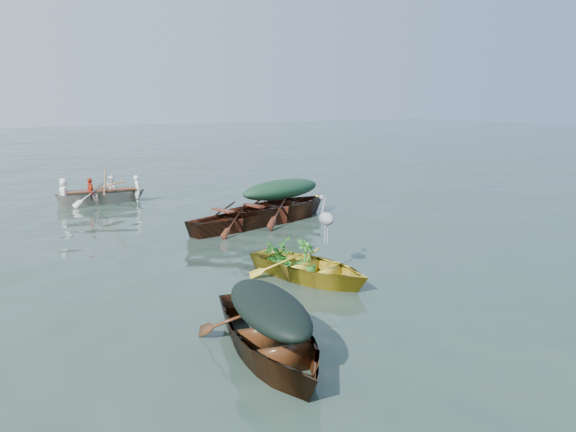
% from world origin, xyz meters
% --- Properties ---
extents(ground, '(140.00, 140.00, 0.00)m').
position_xyz_m(ground, '(0.00, 0.00, 0.00)').
color(ground, '#2D3F34').
rests_on(ground, ground).
extents(yellow_dinghy, '(2.25, 3.47, 0.87)m').
position_xyz_m(yellow_dinghy, '(-0.73, 0.05, 0.00)').
color(yellow_dinghy, yellow).
rests_on(yellow_dinghy, ground).
extents(dark_covered_boat, '(2.03, 4.01, 0.97)m').
position_xyz_m(dark_covered_boat, '(-2.88, -2.33, 0.00)').
color(dark_covered_boat, '#452210').
rests_on(dark_covered_boat, ground).
extents(green_tarp_boat, '(5.13, 2.76, 1.18)m').
position_xyz_m(green_tarp_boat, '(1.46, 4.80, 0.00)').
color(green_tarp_boat, '#562214').
rests_on(green_tarp_boat, ground).
extents(open_wooden_boat, '(4.22, 2.11, 0.92)m').
position_xyz_m(open_wooden_boat, '(-0.03, 4.39, 0.00)').
color(open_wooden_boat, '#522214').
rests_on(open_wooden_boat, ground).
extents(rowed_boat, '(3.90, 1.46, 0.88)m').
position_xyz_m(rowed_boat, '(-2.14, 9.97, 0.00)').
color(rowed_boat, beige).
rests_on(rowed_boat, ground).
extents(dark_tarp_cover, '(1.11, 2.21, 0.40)m').
position_xyz_m(dark_tarp_cover, '(-2.88, -2.33, 0.68)').
color(dark_tarp_cover, black).
rests_on(dark_tarp_cover, dark_covered_boat).
extents(green_tarp_cover, '(2.82, 1.52, 0.52)m').
position_xyz_m(green_tarp_cover, '(1.46, 4.80, 0.85)').
color(green_tarp_cover, '#163623').
rests_on(green_tarp_cover, green_tarp_boat).
extents(thwart_benches, '(2.14, 1.18, 0.04)m').
position_xyz_m(thwart_benches, '(-0.03, 4.39, 0.48)').
color(thwart_benches, '#4A1D11').
rests_on(thwart_benches, open_wooden_boat).
extents(heron, '(0.38, 0.46, 0.92)m').
position_xyz_m(heron, '(-0.22, 0.26, 0.89)').
color(heron, '#999CA1').
rests_on(heron, yellow_dinghy).
extents(dinghy_weeds, '(0.93, 1.06, 0.60)m').
position_xyz_m(dinghy_weeds, '(-0.86, 0.59, 0.73)').
color(dinghy_weeds, '#1D661A').
rests_on(dinghy_weeds, yellow_dinghy).
extents(rowers, '(2.75, 1.25, 0.76)m').
position_xyz_m(rowers, '(-2.14, 9.97, 0.82)').
color(rowers, silver).
rests_on(rowers, rowed_boat).
extents(oars, '(0.82, 2.64, 0.06)m').
position_xyz_m(oars, '(-2.14, 9.97, 0.47)').
color(oars, brown).
rests_on(oars, rowed_boat).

